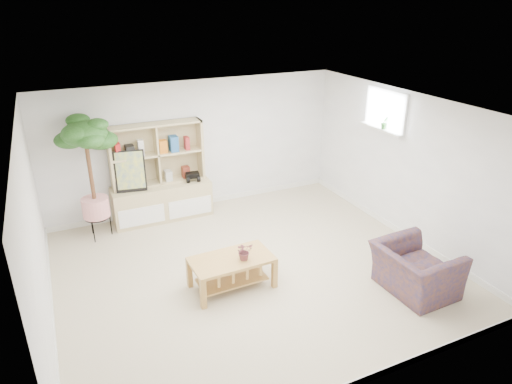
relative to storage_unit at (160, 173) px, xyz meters
name	(u,v)px	position (x,y,z in m)	size (l,w,h in m)	color
floor	(252,269)	(0.76, -2.24, -0.87)	(5.50, 5.00, 0.01)	#BDAA91
ceiling	(251,109)	(0.76, -2.24, 1.53)	(5.50, 5.00, 0.01)	silver
walls	(251,195)	(0.76, -2.24, 0.33)	(5.51, 5.01, 2.40)	silver
baseboard	(252,266)	(0.76, -2.24, -0.82)	(5.50, 5.00, 0.10)	white
window	(386,110)	(3.49, -1.64, 1.13)	(0.10, 0.98, 0.68)	silver
window_sill	(381,129)	(3.43, -1.64, 0.81)	(0.14, 1.00, 0.04)	white
storage_unit	(160,173)	(0.00, 0.00, 0.00)	(1.74, 0.59, 1.74)	tan
poster	(130,171)	(-0.51, -0.07, 0.14)	(0.52, 0.12, 0.71)	yellow
toy_truck	(192,176)	(0.57, -0.07, -0.13)	(0.34, 0.24, 0.18)	black
coffee_table	(232,273)	(0.32, -2.54, -0.64)	(1.12, 0.61, 0.46)	#A57A3D
table_plant	(244,251)	(0.48, -2.63, -0.29)	(0.22, 0.19, 0.25)	#1A4B1C
floor_tree	(91,180)	(-1.16, -0.25, 0.16)	(0.76, 0.76, 2.07)	#184512
armchair	(416,267)	(2.54, -3.67, -0.49)	(1.02, 0.89, 0.75)	navy
sill_plant	(384,123)	(3.43, -1.70, 0.94)	(0.12, 0.10, 0.22)	#184512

